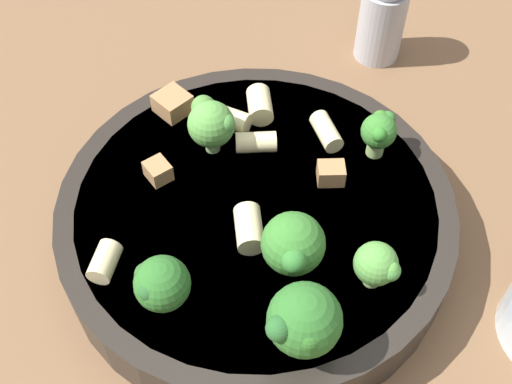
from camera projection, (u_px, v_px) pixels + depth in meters
name	position (u px, v px, depth m)	size (l,w,h in m)	color
ground_plane	(256.00, 235.00, 0.44)	(2.00, 2.00, 0.00)	brown
pasta_bowl	(256.00, 216.00, 0.42)	(0.26, 0.26, 0.04)	#28231E
broccoli_floret_0	(293.00, 246.00, 0.36)	(0.04, 0.04, 0.04)	#93B766
broccoli_floret_1	(211.00, 123.00, 0.42)	(0.03, 0.04, 0.04)	#84AD60
broccoli_floret_2	(381.00, 261.00, 0.36)	(0.03, 0.03, 0.03)	#93B766
broccoli_floret_3	(379.00, 131.00, 0.42)	(0.03, 0.02, 0.03)	#93B766
broccoli_floret_4	(161.00, 284.00, 0.35)	(0.03, 0.03, 0.04)	#93B766
broccoli_floret_5	(304.00, 321.00, 0.33)	(0.04, 0.04, 0.05)	#93B766
rigatoni_0	(229.00, 119.00, 0.44)	(0.02, 0.02, 0.03)	beige
rigatoni_1	(256.00, 142.00, 0.43)	(0.01, 0.01, 0.03)	beige
rigatoni_2	(105.00, 262.00, 0.37)	(0.01, 0.01, 0.02)	beige
rigatoni_3	(249.00, 228.00, 0.39)	(0.02, 0.02, 0.03)	beige
rigatoni_4	(260.00, 105.00, 0.45)	(0.02, 0.02, 0.03)	beige
rigatoni_5	(325.00, 130.00, 0.44)	(0.01, 0.01, 0.03)	beige
chicken_chunk_0	(331.00, 173.00, 0.42)	(0.02, 0.01, 0.01)	#A87A4C
chicken_chunk_1	(158.00, 171.00, 0.42)	(0.02, 0.01, 0.01)	#A87A4C
chicken_chunk_2	(173.00, 103.00, 0.46)	(0.02, 0.02, 0.01)	#A87A4C
pepper_shaker	(384.00, 9.00, 0.52)	(0.04, 0.04, 0.09)	#B2B2B7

